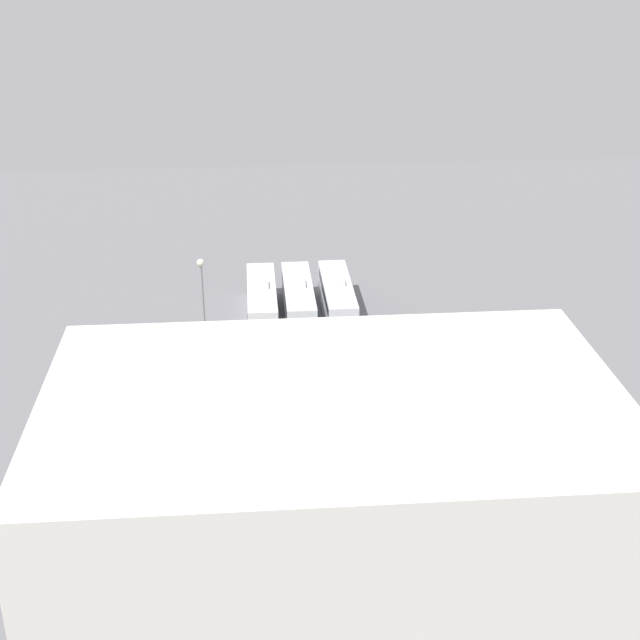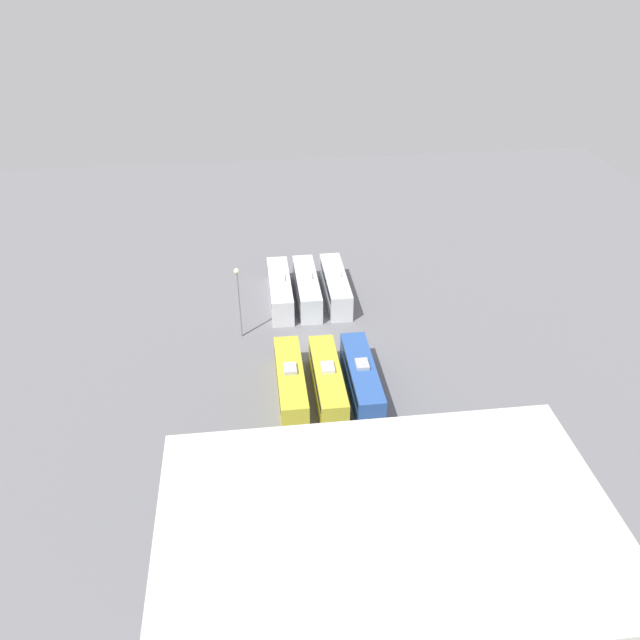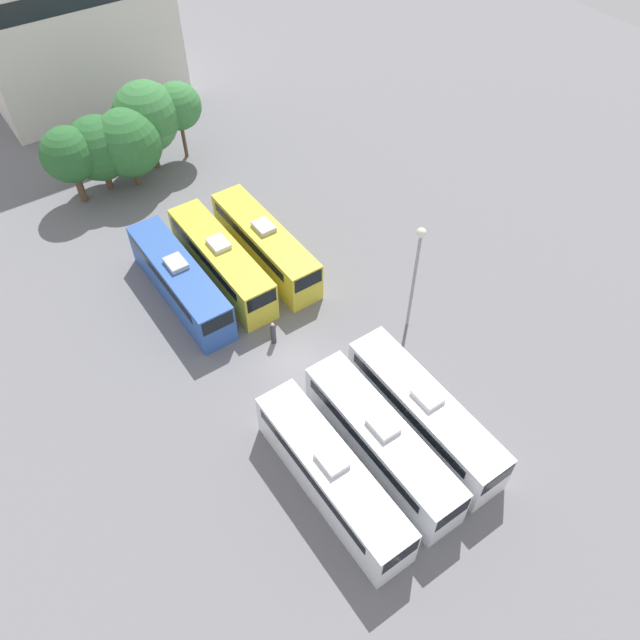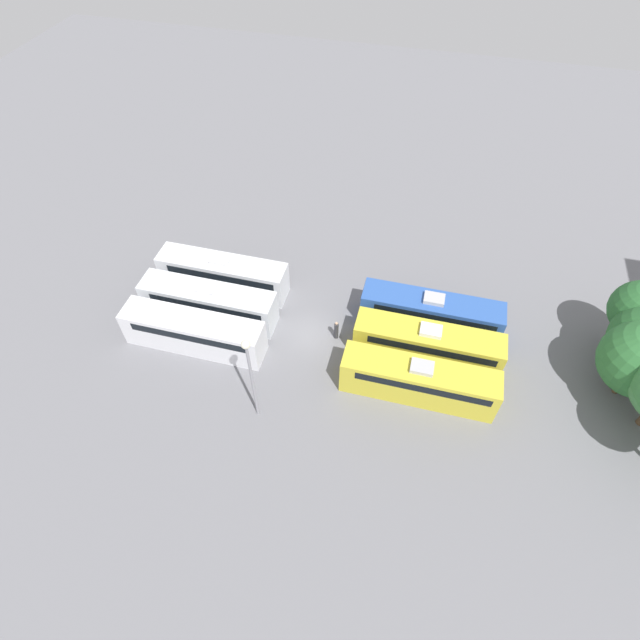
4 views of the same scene
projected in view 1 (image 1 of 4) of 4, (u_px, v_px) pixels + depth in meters
The scene contains 15 objects.
ground_plane at pixel (307, 363), 70.55m from camera, with size 120.80×120.80×0.00m, color slate.
bus_0 at pixel (337, 298), 78.04m from camera, with size 2.51×11.20×3.48m.
bus_1 at pixel (298, 300), 77.68m from camera, with size 2.51×11.20×3.48m.
bus_2 at pixel (262, 301), 77.37m from camera, with size 2.51×11.20×3.48m.
bus_3 at pixel (363, 399), 61.87m from camera, with size 2.51×11.20×3.48m.
bus_4 at pixel (316, 402), 61.53m from camera, with size 2.51×11.20×3.48m.
bus_5 at pixel (266, 403), 61.48m from camera, with size 2.51×11.20×3.48m.
worker_person at pixel (312, 365), 68.44m from camera, with size 0.36×0.36×1.85m.
light_pole at pixel (202, 292), 69.30m from camera, with size 0.60×0.60×8.35m.
tree_0 at pixel (430, 492), 47.60m from camera, with size 4.34×4.34×6.53m.
tree_1 at pixel (386, 506), 47.32m from camera, with size 5.16×5.16×6.44m.
tree_2 at pixel (344, 497), 47.81m from camera, with size 5.50×5.50×6.73m.
tree_3 at pixel (302, 510), 46.22m from camera, with size 5.00×5.00×6.82m.
tree_4 at pixel (299, 504), 45.84m from camera, with size 5.48×5.48×7.60m.
tree_5 at pixel (246, 504), 45.82m from camera, with size 3.96×3.96×6.84m.
Camera 1 is at (4.14, 62.51, 32.63)m, focal length 50.00 mm.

